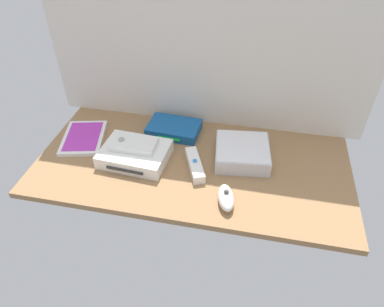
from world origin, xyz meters
The scene contains 9 objects.
ground_plane centered at (0.00, 0.00, -1.00)cm, with size 100.00×48.00×2.00cm, color #936D47.
back_wall centered at (0.00, 24.60, 32.00)cm, with size 110.00×1.20×64.00cm, color silver.
game_console centered at (-18.40, -1.79, 2.20)cm, with size 22.04×17.59×4.40cm.
mini_computer centered at (15.38, 5.49, 2.64)cm, with size 18.89×18.89×5.30cm.
game_case centered at (-39.52, 4.66, 0.76)cm, with size 17.64×21.64×1.56cm.
network_router centered at (-9.71, 15.16, 1.70)cm, with size 18.70×13.17×3.40cm.
remote_wand centered at (1.39, -2.34, 1.51)cm, with size 9.00×15.05×3.40cm.
remote_nunchuk centered at (12.79, -14.82, 2.04)cm, with size 6.73×10.78×5.10cm.
remote_classic_pad centered at (-18.85, -0.80, 5.41)cm, with size 14.51×8.21×2.40cm.
Camera 1 is at (17.27, -83.70, 74.58)cm, focal length 32.99 mm.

